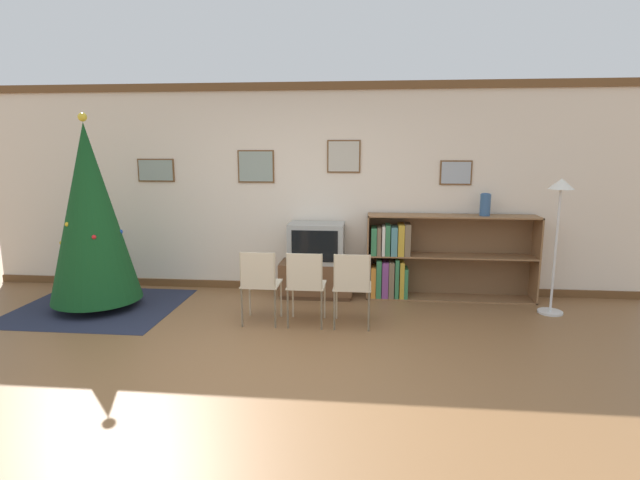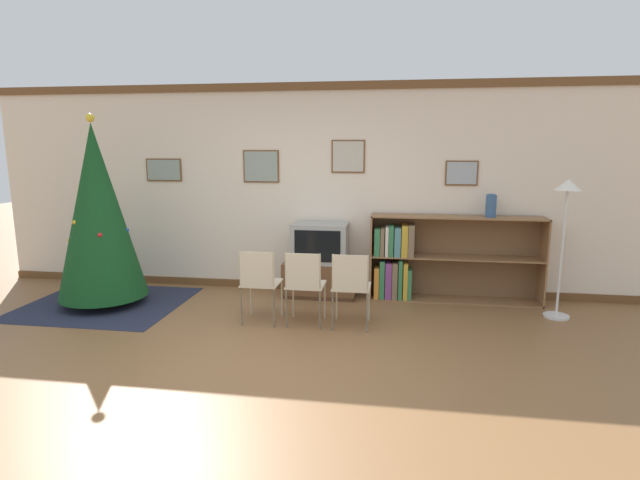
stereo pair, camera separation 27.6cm
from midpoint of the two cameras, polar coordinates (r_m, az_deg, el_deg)
name	(u,v)px [view 1 (the left image)]	position (r m, az deg, el deg)	size (l,w,h in m)	color
ground_plane	(264,371)	(4.49, -8.27, -14.59)	(24.00, 24.00, 0.00)	brown
wall_back	(302,189)	(6.57, -3.30, 5.81)	(8.64, 0.11, 2.70)	silver
area_rug	(99,307)	(6.66, -25.07, -6.97)	(1.87, 1.65, 0.01)	#23283D
christmas_tree	(91,214)	(6.43, -25.87, 2.72)	(1.03, 1.03, 2.27)	maroon
tv_console	(317,279)	(6.44, -1.63, -4.47)	(0.92, 0.46, 0.45)	#4C311E
television	(316,243)	(6.33, -1.65, -0.34)	(0.70, 0.45, 0.50)	#9E9E99
folding_chair_left	(260,282)	(5.42, -8.35, -4.81)	(0.40, 0.40, 0.82)	beige
folding_chair_center	(306,283)	(5.32, -3.15, -5.00)	(0.40, 0.40, 0.82)	beige
folding_chair_right	(352,285)	(5.27, 2.19, -5.14)	(0.40, 0.40, 0.82)	beige
bookshelf	(418,258)	(6.41, 9.92, -2.09)	(2.09, 0.36, 1.07)	olive
vase	(485,204)	(6.40, 17.20, 3.91)	(0.13, 0.13, 0.28)	#335684
standing_lamp	(559,211)	(6.13, 24.50, 3.06)	(0.28, 0.28, 1.56)	silver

